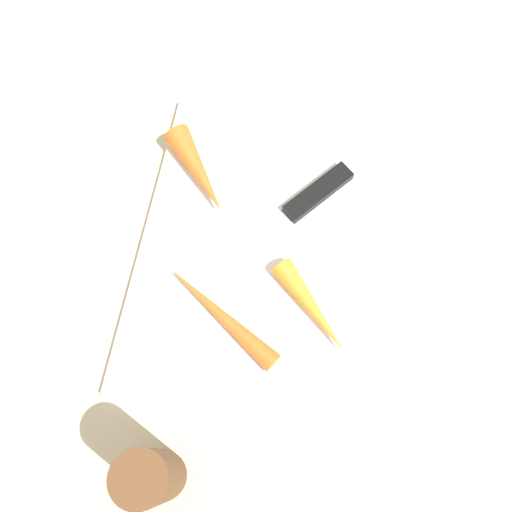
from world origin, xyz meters
TOP-DOWN VIEW (x-y plane):
  - ground_plane at (0.00, 0.00)m, footprint 1.40×1.40m
  - cutting_board at (0.00, 0.00)m, footprint 0.36×0.26m
  - knife at (0.08, -0.05)m, footprint 0.17×0.14m
  - carrot_longest at (-0.08, 0.02)m, footprint 0.10×0.14m
  - carrot_medium at (-0.05, -0.07)m, footprint 0.10×0.10m
  - carrot_shortest at (0.08, 0.08)m, footprint 0.11×0.10m
  - pepper_grinder at (-0.25, 0.05)m, footprint 0.05×0.05m

SIDE VIEW (x-z plane):
  - ground_plane at x=0.00m, z-range 0.00..0.00m
  - cutting_board at x=0.00m, z-range 0.00..0.01m
  - knife at x=0.08m, z-range 0.01..0.02m
  - carrot_longest at x=-0.08m, z-range 0.01..0.03m
  - carrot_medium at x=-0.05m, z-range 0.01..0.04m
  - carrot_shortest at x=0.08m, z-range 0.01..0.04m
  - pepper_grinder at x=-0.25m, z-range 0.00..0.14m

